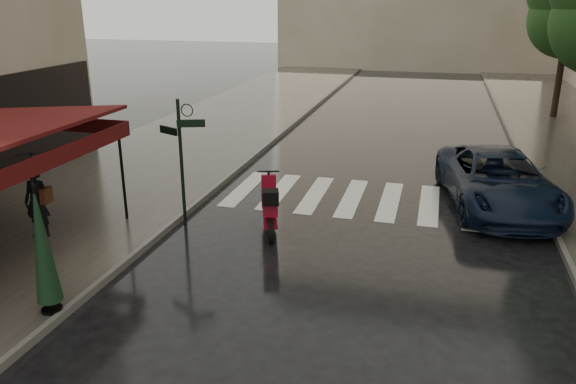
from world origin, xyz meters
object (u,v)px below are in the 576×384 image
at_px(pedestrian_with_umbrella, 32,168).
at_px(parasol_back, 42,244).
at_px(parked_car, 498,180).
at_px(scooter, 270,208).

bearing_deg(pedestrian_with_umbrella, parasol_back, -54.22).
bearing_deg(parked_car, pedestrian_with_umbrella, -164.06).
bearing_deg(scooter, parked_car, 12.04).
distance_m(pedestrian_with_umbrella, parked_car, 11.41).
distance_m(scooter, parked_car, 6.18).
distance_m(pedestrian_with_umbrella, parasol_back, 3.60).
relative_size(pedestrian_with_umbrella, parked_car, 0.46).
bearing_deg(parasol_back, pedestrian_with_umbrella, 130.03).
bearing_deg(parked_car, parasol_back, -145.75).
height_order(scooter, parasol_back, parasol_back).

